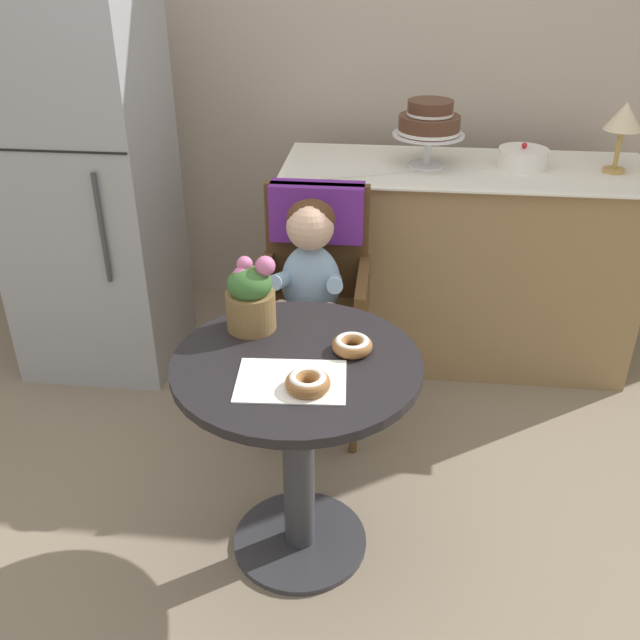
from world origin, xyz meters
name	(u,v)px	position (x,y,z in m)	size (l,w,h in m)	color
ground_plane	(300,542)	(0.00, 0.00, 0.00)	(8.00, 8.00, 0.00)	gray
back_wall	(349,34)	(0.00, 1.85, 1.35)	(4.80, 0.10, 2.70)	#B2A393
cafe_table	(298,420)	(0.00, 0.00, 0.51)	(0.72, 0.72, 0.72)	black
wicker_chair	(315,270)	(-0.04, 0.76, 0.64)	(0.42, 0.45, 0.95)	brown
seated_child	(310,279)	(-0.04, 0.61, 0.68)	(0.27, 0.32, 0.73)	#8CADCC
paper_napkin	(289,381)	(0.00, -0.11, 0.72)	(0.30, 0.21, 0.00)	white
donut_front	(308,382)	(0.05, -0.14, 0.74)	(0.12, 0.12, 0.04)	#936033
donut_mid	(352,345)	(0.15, 0.06, 0.74)	(0.12, 0.12, 0.04)	#936033
flower_vase	(250,295)	(-0.16, 0.17, 0.83)	(0.15, 0.15, 0.24)	brown
display_counter	(457,263)	(0.55, 1.30, 0.45)	(1.56, 0.62, 0.90)	#93754C
tiered_cake_stand	(429,123)	(0.38, 1.30, 1.08)	(0.30, 0.30, 0.27)	silver
round_layer_cake	(523,158)	(0.78, 1.33, 0.94)	(0.21, 0.21, 0.11)	white
table_lamp	(624,119)	(1.15, 1.31, 1.12)	(0.15, 0.15, 0.28)	#B28C47
refrigerator	(87,181)	(-1.05, 1.10, 0.85)	(0.64, 0.63, 1.70)	#9EA0A5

